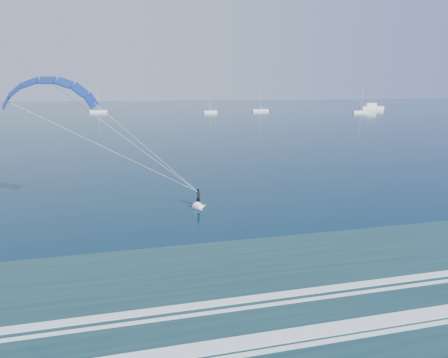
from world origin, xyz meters
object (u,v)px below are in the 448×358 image
object	(u,v)px
kitesurfer_rig	(130,142)
motor_yacht	(371,107)
sailboat_3	(210,112)
sailboat_4	(260,110)
sailboat_5	(361,112)
sailboat_2	(98,111)

from	to	relation	value
kitesurfer_rig	motor_yacht	size ratio (longest dim) A/B	1.32
sailboat_3	sailboat_4	bearing A→B (deg)	14.12
motor_yacht	sailboat_3	xyz separation A→B (m)	(-104.61, -8.99, -0.94)
motor_yacht	sailboat_5	size ratio (longest dim) A/B	1.14
sailboat_3	sailboat_4	world-z (taller)	sailboat_4
sailboat_2	sailboat_5	distance (m)	142.95
sailboat_2	sailboat_4	distance (m)	90.86
sailboat_2	sailboat_3	bearing A→B (deg)	-17.40
motor_yacht	sailboat_2	distance (m)	163.82
sailboat_2	sailboat_5	world-z (taller)	sailboat_5
sailboat_4	motor_yacht	bearing A→B (deg)	0.87
sailboat_2	kitesurfer_rig	bearing A→B (deg)	-85.81
sailboat_3	sailboat_4	size ratio (longest dim) A/B	0.78
sailboat_5	sailboat_4	bearing A→B (deg)	149.26
sailboat_4	sailboat_2	bearing A→B (deg)	173.30
sailboat_2	sailboat_3	size ratio (longest dim) A/B	1.21
kitesurfer_rig	sailboat_2	distance (m)	194.17
kitesurfer_rig	sailboat_4	xyz separation A→B (m)	(76.07, 182.94, -6.88)
motor_yacht	kitesurfer_rig	bearing A→B (deg)	-129.06
motor_yacht	sailboat_5	distance (m)	39.13
motor_yacht	sailboat_2	bearing A→B (deg)	176.68
sailboat_2	sailboat_5	size ratio (longest dim) A/B	0.92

